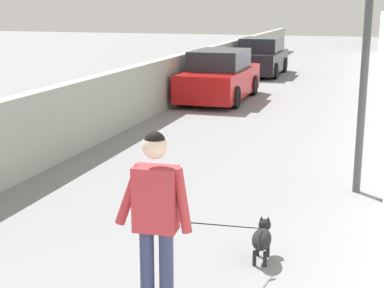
% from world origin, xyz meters
% --- Properties ---
extents(ground_plane, '(80.00, 80.00, 0.00)m').
position_xyz_m(ground_plane, '(14.00, 0.00, 0.00)').
color(ground_plane, gray).
extents(wall_left, '(48.00, 0.30, 1.41)m').
position_xyz_m(wall_left, '(12.00, 3.02, 0.70)').
color(wall_left, '#999E93').
rests_on(wall_left, ground).
extents(person_skateboarder, '(0.24, 0.71, 1.76)m').
position_xyz_m(person_skateboarder, '(2.89, -0.85, 1.12)').
color(person_skateboarder, '#333859').
rests_on(person_skateboarder, skateboard).
extents(dog, '(2.04, 0.78, 1.06)m').
position_xyz_m(dog, '(4.59, -1.50, 0.27)').
color(dog, black).
rests_on(dog, ground).
extents(car_near, '(4.21, 1.80, 1.54)m').
position_xyz_m(car_near, '(15.61, 1.87, 0.72)').
color(car_near, '#B71414').
rests_on(car_near, ground).
extents(car_far, '(3.97, 1.80, 1.54)m').
position_xyz_m(car_far, '(22.47, 1.87, 0.71)').
color(car_far, black).
rests_on(car_far, ground).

